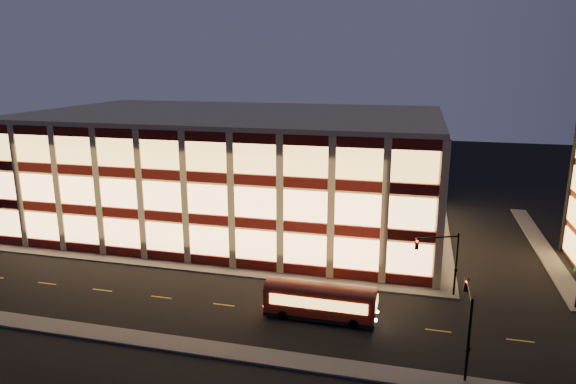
# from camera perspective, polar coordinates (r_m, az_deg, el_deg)

# --- Properties ---
(ground) EXTENTS (200.00, 200.00, 0.00)m
(ground) POSITION_cam_1_polar(r_m,az_deg,el_deg) (52.51, -8.87, -8.96)
(ground) COLOR black
(ground) RESTS_ON ground
(sidewalk_office_south) EXTENTS (54.00, 2.00, 0.15)m
(sidewalk_office_south) POSITION_cam_1_polar(r_m,az_deg,el_deg) (54.50, -11.39, -8.11)
(sidewalk_office_south) COLOR #514F4C
(sidewalk_office_south) RESTS_ON ground
(sidewalk_office_east) EXTENTS (2.00, 30.00, 0.15)m
(sidewalk_office_east) POSITION_cam_1_polar(r_m,az_deg,el_deg) (64.63, 16.69, -4.85)
(sidewalk_office_east) COLOR #514F4C
(sidewalk_office_east) RESTS_ON ground
(sidewalk_tower_west) EXTENTS (2.00, 30.00, 0.15)m
(sidewalk_tower_west) POSITION_cam_1_polar(r_m,az_deg,el_deg) (66.14, 26.27, -5.32)
(sidewalk_tower_west) COLOR #514F4C
(sidewalk_tower_west) RESTS_ON ground
(sidewalk_near) EXTENTS (100.00, 2.00, 0.15)m
(sidewalk_near) POSITION_cam_1_polar(r_m,az_deg,el_deg) (42.11, -16.03, -15.41)
(sidewalk_near) COLOR #514F4C
(sidewalk_near) RESTS_ON ground
(office_building) EXTENTS (50.45, 30.45, 14.50)m
(office_building) POSITION_cam_1_polar(r_m,az_deg,el_deg) (66.46, -5.74, 2.62)
(office_building) COLOR tan
(office_building) RESTS_ON ground
(traffic_signal_far) EXTENTS (3.79, 1.87, 6.00)m
(traffic_signal_far) POSITION_cam_1_polar(r_m,az_deg,el_deg) (47.46, 16.75, -6.63)
(traffic_signal_far) COLOR black
(traffic_signal_far) RESTS_ON ground
(traffic_signal_near) EXTENTS (0.32, 4.45, 6.00)m
(traffic_signal_near) POSITION_cam_1_polar(r_m,az_deg,el_deg) (37.22, 19.38, -12.76)
(traffic_signal_near) COLOR black
(traffic_signal_near) RESTS_ON ground
(trolley_bus) EXTENTS (9.12, 2.47, 3.08)m
(trolley_bus) POSITION_cam_1_polar(r_m,az_deg,el_deg) (42.93, 3.61, -11.79)
(trolley_bus) COLOR maroon
(trolley_bus) RESTS_ON ground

